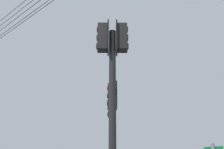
% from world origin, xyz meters
% --- Properties ---
extents(signal_mast_assembly, '(2.41, 5.89, 6.36)m').
position_xyz_m(signal_mast_assembly, '(-0.51, -0.22, 4.58)').
color(signal_mast_assembly, black).
rests_on(signal_mast_assembly, ground).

